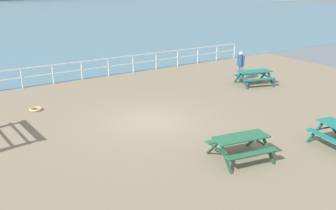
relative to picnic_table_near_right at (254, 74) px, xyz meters
name	(u,v)px	position (x,y,z in m)	size (l,w,h in m)	color
ground_plane	(149,123)	(-7.59, -1.74, -0.68)	(30.00, 24.00, 0.20)	gray
seaward_railing	(81,67)	(-7.59, 6.01, 0.15)	(23.07, 0.07, 1.08)	white
picnic_table_near_right	(254,74)	(0.00, 0.00, 0.00)	(2.14, 1.94, 0.80)	#1E7A70
picnic_table_mid_centre	(241,142)	(-6.74, -6.25, 0.00)	(2.02, 1.79, 0.80)	#286B47
visitor	(241,64)	(-0.02, 1.12, 0.36)	(0.23, 0.53, 1.66)	slate
rope_coil	(36,109)	(-11.18, 2.05, -0.53)	(0.55, 0.55, 0.11)	tan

